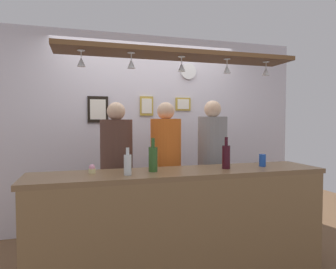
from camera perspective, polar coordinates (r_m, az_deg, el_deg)
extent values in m
plane|color=brown|center=(3.35, 0.52, -22.88)|extent=(8.00, 8.00, 0.00)
cube|color=silver|center=(4.10, -3.90, 0.60)|extent=(4.40, 0.06, 2.60)
cube|color=brown|center=(2.74, 2.65, -7.37)|extent=(2.70, 0.55, 0.04)
cube|color=olive|center=(2.64, 4.51, -18.96)|extent=(2.65, 0.04, 0.95)
cube|color=brown|center=(2.81, 2.35, 14.99)|extent=(2.20, 0.36, 0.04)
cylinder|color=silver|center=(2.63, -16.31, 15.18)|extent=(0.06, 0.06, 0.00)
cylinder|color=silver|center=(2.63, -16.30, 14.60)|extent=(0.01, 0.01, 0.06)
cone|color=silver|center=(2.61, -16.28, 13.20)|extent=(0.07, 0.07, 0.08)
cylinder|color=silver|center=(2.64, -7.06, 15.25)|extent=(0.06, 0.06, 0.00)
cylinder|color=silver|center=(2.63, -7.05, 14.66)|extent=(0.01, 0.01, 0.06)
cone|color=silver|center=(2.62, -7.04, 13.27)|extent=(0.07, 0.07, 0.08)
cylinder|color=silver|center=(2.77, 2.52, 14.67)|extent=(0.06, 0.06, 0.00)
cylinder|color=silver|center=(2.76, 2.52, 14.11)|extent=(0.01, 0.01, 0.06)
cone|color=silver|center=(2.75, 2.52, 12.78)|extent=(0.07, 0.07, 0.08)
cylinder|color=silver|center=(2.92, 11.25, 13.97)|extent=(0.06, 0.06, 0.00)
cylinder|color=silver|center=(2.91, 11.24, 13.44)|extent=(0.01, 0.01, 0.06)
cone|color=silver|center=(2.90, 11.23, 12.18)|extent=(0.07, 0.07, 0.08)
cylinder|color=silver|center=(3.15, 18.27, 13.06)|extent=(0.06, 0.06, 0.00)
cylinder|color=silver|center=(3.14, 18.26, 12.56)|extent=(0.01, 0.01, 0.06)
cone|color=silver|center=(3.13, 18.24, 11.39)|extent=(0.07, 0.07, 0.08)
cube|color=#2D334C|center=(3.36, -9.74, -15.68)|extent=(0.17, 0.18, 0.78)
cylinder|color=brown|center=(3.21, -9.84, -3.22)|extent=(0.34, 0.34, 0.68)
sphere|color=beige|center=(3.20, -9.90, 4.40)|extent=(0.19, 0.19, 0.19)
cube|color=#2D334C|center=(3.46, -0.41, -15.06)|extent=(0.17, 0.18, 0.78)
cylinder|color=orange|center=(3.31, -0.42, -2.89)|extent=(0.34, 0.34, 0.68)
sphere|color=beige|center=(3.30, -0.42, 4.53)|extent=(0.19, 0.19, 0.19)
cube|color=#2D334C|center=(3.65, 8.42, -14.06)|extent=(0.17, 0.18, 0.80)
cylinder|color=gray|center=(3.51, 8.50, -2.30)|extent=(0.34, 0.34, 0.69)
sphere|color=beige|center=(3.50, 8.54, 4.84)|extent=(0.20, 0.20, 0.20)
cylinder|color=#380F19|center=(2.87, 11.07, -4.27)|extent=(0.08, 0.08, 0.22)
cylinder|color=#380F19|center=(2.86, 11.09, -1.28)|extent=(0.03, 0.03, 0.08)
cylinder|color=#2D5623|center=(2.66, -2.88, -4.77)|extent=(0.08, 0.08, 0.22)
cylinder|color=#2D5623|center=(2.64, -2.89, -1.54)|extent=(0.03, 0.03, 0.08)
cylinder|color=silver|center=(2.52, -7.73, -5.78)|extent=(0.06, 0.06, 0.17)
cylinder|color=silver|center=(2.50, -7.74, -3.18)|extent=(0.03, 0.03, 0.06)
cylinder|color=#1E4CB2|center=(3.11, 17.64, -4.73)|extent=(0.07, 0.07, 0.12)
cylinder|color=beige|center=(2.67, -14.35, -6.78)|extent=(0.06, 0.06, 0.04)
sphere|color=pink|center=(2.66, -14.35, -6.10)|extent=(0.05, 0.05, 0.05)
cube|color=#B29338|center=(4.19, 2.89, 5.83)|extent=(0.22, 0.02, 0.18)
cube|color=white|center=(4.18, 2.94, 5.84)|extent=(0.17, 0.01, 0.14)
cube|color=#B29338|center=(4.05, -4.13, 5.47)|extent=(0.18, 0.02, 0.26)
cube|color=white|center=(4.04, -4.09, 5.48)|extent=(0.14, 0.01, 0.20)
cube|color=black|center=(3.97, -13.28, 4.69)|extent=(0.26, 0.02, 0.34)
cube|color=white|center=(3.95, -13.27, 4.70)|extent=(0.20, 0.01, 0.26)
cylinder|color=white|center=(4.26, 3.92, 11.97)|extent=(0.22, 0.03, 0.22)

